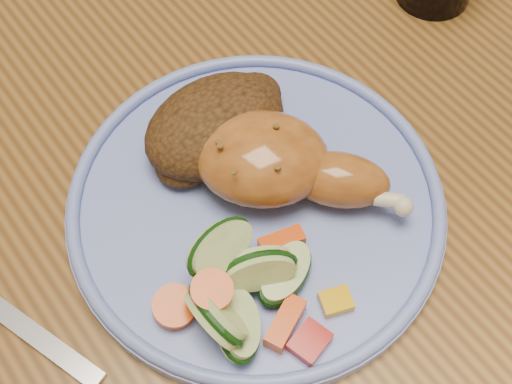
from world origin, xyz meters
TOP-DOWN VIEW (x-y plane):
  - dining_table at (0.00, 0.00)m, footprint 0.90×1.40m
  - plate at (-0.03, -0.07)m, footprint 0.28×0.28m
  - plate_rim at (-0.03, -0.07)m, footprint 0.28×0.28m
  - chicken_leg at (-0.00, -0.06)m, footprint 0.14×0.16m
  - rice_pilaf at (-0.02, -0.00)m, footprint 0.12×0.08m
  - vegetable_pile at (-0.08, -0.12)m, footprint 0.12×0.12m
  - fork at (-0.22, -0.02)m, footprint 0.07×0.16m

SIDE VIEW (x-z plane):
  - dining_table at x=0.00m, z-range 0.29..1.04m
  - fork at x=-0.22m, z-range 0.75..0.76m
  - plate at x=-0.03m, z-range 0.75..0.76m
  - plate_rim at x=-0.03m, z-range 0.76..0.77m
  - vegetable_pile at x=-0.08m, z-range 0.75..0.81m
  - rice_pilaf at x=-0.02m, z-range 0.76..0.81m
  - chicken_leg at x=0.00m, z-range 0.76..0.81m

